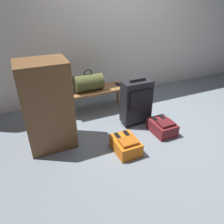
{
  "coord_description": "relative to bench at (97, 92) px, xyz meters",
  "views": [
    {
      "loc": [
        -1.61,
        -1.95,
        1.73
      ],
      "look_at": [
        -0.53,
        0.46,
        0.25
      ],
      "focal_mm": 34.07,
      "sensor_mm": 36.0,
      "label": 1
    }
  ],
  "objects": [
    {
      "name": "ground_plane",
      "position": [
        0.54,
        -1.03,
        -0.33
      ],
      "size": [
        6.6,
        6.6,
        0.0
      ],
      "primitive_type": "plane",
      "color": "slate"
    },
    {
      "name": "backpack_orange",
      "position": [
        -0.06,
        -1.14,
        -0.24
      ],
      "size": [
        0.28,
        0.38,
        0.21
      ],
      "color": "orange",
      "rests_on": "ground"
    },
    {
      "name": "bench",
      "position": [
        0.0,
        0.0,
        0.0
      ],
      "size": [
        1.0,
        0.36,
        0.39
      ],
      "color": "olive",
      "rests_on": "ground"
    },
    {
      "name": "cell_phone",
      "position": [
        0.39,
        0.02,
        0.06
      ],
      "size": [
        0.07,
        0.14,
        0.01
      ],
      "color": "#191E4C",
      "rests_on": "bench"
    },
    {
      "name": "back_wall",
      "position": [
        0.54,
        0.57,
        1.07
      ],
      "size": [
        6.0,
        0.1,
        2.8
      ],
      "primitive_type": "cube",
      "color": "silver",
      "rests_on": "ground"
    },
    {
      "name": "backpack_maroon",
      "position": [
        0.6,
        -0.99,
        -0.24
      ],
      "size": [
        0.28,
        0.38,
        0.21
      ],
      "color": "maroon",
      "rests_on": "ground"
    },
    {
      "name": "suitcase_upright_charcoal",
      "position": [
        0.38,
        -0.61,
        0.03
      ],
      "size": [
        0.43,
        0.23,
        0.71
      ],
      "color": "black",
      "rests_on": "ground"
    },
    {
      "name": "side_cabinet",
      "position": [
        -0.85,
        -0.61,
        0.22
      ],
      "size": [
        0.56,
        0.44,
        1.1
      ],
      "color": "brown",
      "rests_on": "ground"
    },
    {
      "name": "duffel_bag_olive",
      "position": [
        -0.13,
        0.0,
        0.19
      ],
      "size": [
        0.44,
        0.26,
        0.34
      ],
      "color": "#51562D",
      "rests_on": "bench"
    }
  ]
}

